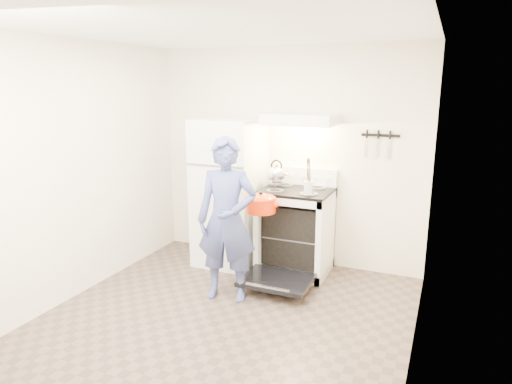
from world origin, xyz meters
TOP-DOWN VIEW (x-y plane):
  - floor at (0.00, 0.00)m, footprint 3.60×3.60m
  - back_wall at (0.00, 1.80)m, footprint 3.20×0.02m
  - refrigerator at (-0.58, 1.45)m, footprint 0.70×0.70m
  - stove_body at (0.23, 1.48)m, footprint 0.76×0.65m
  - cooktop at (0.23, 1.48)m, footprint 0.76×0.65m
  - backsplash at (0.23, 1.76)m, footprint 0.76×0.07m
  - oven_door at (0.23, 0.88)m, footprint 0.70×0.54m
  - oven_rack at (0.23, 1.48)m, footprint 0.60×0.52m
  - range_hood at (0.23, 1.55)m, footprint 0.76×0.50m
  - knife_strip at (1.05, 1.79)m, footprint 0.40×0.02m
  - pizza_stone at (0.20, 1.53)m, footprint 0.32×0.32m
  - tea_kettle at (-0.03, 1.54)m, footprint 0.25×0.21m
  - utensil_jar at (0.44, 1.22)m, footprint 0.10×0.10m
  - person at (-0.18, 0.58)m, footprint 0.65×0.50m
  - dutch_oven at (0.02, 0.96)m, footprint 0.38×0.31m

SIDE VIEW (x-z plane):
  - floor at x=0.00m, z-range 0.00..0.00m
  - oven_door at x=0.23m, z-range 0.10..0.15m
  - oven_rack at x=0.23m, z-range 0.43..0.45m
  - pizza_stone at x=0.20m, z-range 0.45..0.46m
  - stove_body at x=0.23m, z-range 0.00..0.92m
  - person at x=-0.18m, z-range 0.00..1.60m
  - refrigerator at x=-0.58m, z-range 0.00..1.70m
  - dutch_oven at x=0.02m, z-range 0.75..1.00m
  - cooktop at x=0.23m, z-range 0.92..0.95m
  - utensil_jar at x=0.44m, z-range 0.98..1.11m
  - backsplash at x=0.23m, z-range 0.95..1.15m
  - tea_kettle at x=-0.03m, z-range 0.95..1.25m
  - back_wall at x=0.00m, z-range 0.00..2.50m
  - knife_strip at x=1.05m, z-range 1.54..1.56m
  - range_hood at x=0.23m, z-range 1.65..1.77m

